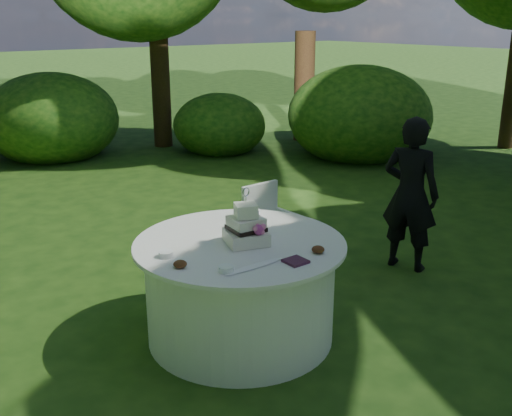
# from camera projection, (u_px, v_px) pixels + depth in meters

# --- Properties ---
(ground) EXTENTS (80.00, 80.00, 0.00)m
(ground) POSITION_uv_depth(u_px,v_px,m) (241.00, 335.00, 4.61)
(ground) COLOR #18380F
(ground) RESTS_ON ground
(napkins) EXTENTS (0.14, 0.14, 0.02)m
(napkins) POSITION_uv_depth(u_px,v_px,m) (296.00, 261.00, 4.01)
(napkins) COLOR #481E38
(napkins) RESTS_ON table
(feather_plume) EXTENTS (0.48, 0.07, 0.01)m
(feather_plume) POSITION_uv_depth(u_px,v_px,m) (254.00, 266.00, 3.93)
(feather_plume) COLOR white
(feather_plume) RESTS_ON table
(guest) EXTENTS (0.51, 0.63, 1.48)m
(guest) POSITION_uv_depth(u_px,v_px,m) (410.00, 194.00, 5.64)
(guest) COLOR black
(guest) RESTS_ON ground
(table) EXTENTS (1.56, 1.56, 0.77)m
(table) POSITION_uv_depth(u_px,v_px,m) (240.00, 289.00, 4.49)
(table) COLOR white
(table) RESTS_ON ground
(cake) EXTENTS (0.36, 0.36, 0.42)m
(cake) POSITION_uv_depth(u_px,v_px,m) (246.00, 228.00, 4.31)
(cake) COLOR beige
(cake) RESTS_ON table
(chair) EXTENTS (0.44, 0.43, 0.88)m
(chair) POSITION_uv_depth(u_px,v_px,m) (268.00, 224.00, 5.50)
(chair) COLOR white
(chair) RESTS_ON ground
(votives) EXTENTS (1.14, 0.92, 0.04)m
(votives) POSITION_uv_depth(u_px,v_px,m) (218.00, 242.00, 4.31)
(votives) COLOR white
(votives) RESTS_ON table
(petal_cups) EXTENTS (0.98, 0.46, 0.05)m
(petal_cups) POSITION_uv_depth(u_px,v_px,m) (251.00, 257.00, 4.04)
(petal_cups) COLOR #562D16
(petal_cups) RESTS_ON table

